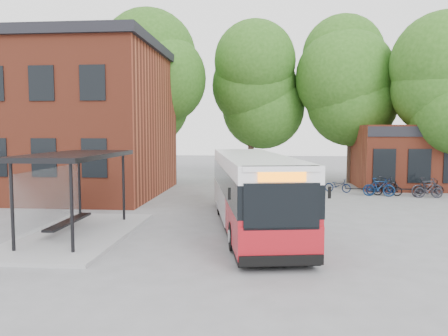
# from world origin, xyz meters

# --- Properties ---
(ground) EXTENTS (100.00, 100.00, 0.00)m
(ground) POSITION_xyz_m (0.00, 0.00, 0.00)
(ground) COLOR slate
(station_building) EXTENTS (18.40, 10.40, 8.50)m
(station_building) POSITION_xyz_m (-13.00, 9.00, 4.25)
(station_building) COLOR maroon
(station_building) RESTS_ON ground
(bus_shelter) EXTENTS (3.60, 7.00, 2.90)m
(bus_shelter) POSITION_xyz_m (-4.50, -1.00, 1.45)
(bus_shelter) COLOR black
(bus_shelter) RESTS_ON ground
(bike_rail) EXTENTS (5.20, 0.10, 0.38)m
(bike_rail) POSITION_xyz_m (9.28, 10.00, 0.19)
(bike_rail) COLOR black
(bike_rail) RESTS_ON ground
(tree_0) EXTENTS (7.92, 7.92, 11.00)m
(tree_0) POSITION_xyz_m (-6.00, 16.00, 5.50)
(tree_0) COLOR #245115
(tree_0) RESTS_ON ground
(tree_1) EXTENTS (7.92, 7.92, 10.40)m
(tree_1) POSITION_xyz_m (1.00, 17.00, 5.20)
(tree_1) COLOR #245115
(tree_1) RESTS_ON ground
(tree_2) EXTENTS (7.92, 7.92, 11.00)m
(tree_2) POSITION_xyz_m (8.00, 16.00, 5.50)
(tree_2) COLOR #245115
(tree_2) RESTS_ON ground
(city_bus) EXTENTS (4.03, 11.02, 2.74)m
(city_bus) POSITION_xyz_m (1.48, 0.87, 1.37)
(city_bus) COLOR #A2121B
(city_bus) RESTS_ON ground
(bicycle_0) EXTENTS (1.64, 1.12, 0.81)m
(bicycle_0) POSITION_xyz_m (6.33, 10.96, 0.41)
(bicycle_0) COLOR #08163A
(bicycle_0) RESTS_ON ground
(bicycle_1) EXTENTS (1.78, 0.80, 1.03)m
(bicycle_1) POSITION_xyz_m (8.32, 9.41, 0.52)
(bicycle_1) COLOR #0D2244
(bicycle_1) RESTS_ON ground
(bicycle_2) EXTENTS (1.84, 1.12, 0.91)m
(bicycle_2) POSITION_xyz_m (8.55, 10.18, 0.46)
(bicycle_2) COLOR #030E3A
(bicycle_2) RESTS_ON ground
(bicycle_3) EXTENTS (1.64, 0.48, 0.98)m
(bicycle_3) POSITION_xyz_m (9.02, 10.95, 0.49)
(bicycle_3) COLOR black
(bicycle_3) RESTS_ON ground
(bicycle_4) EXTENTS (1.64, 0.80, 0.82)m
(bicycle_4) POSITION_xyz_m (8.88, 9.76, 0.41)
(bicycle_4) COLOR black
(bicycle_4) RESTS_ON ground
(bicycle_5) EXTENTS (1.50, 0.51, 0.89)m
(bicycle_5) POSITION_xyz_m (10.86, 9.08, 0.45)
(bicycle_5) COLOR #25252D
(bicycle_5) RESTS_ON ground
(bicycle_6) EXTENTS (1.63, 0.83, 0.82)m
(bicycle_6) POSITION_xyz_m (11.43, 10.55, 0.41)
(bicycle_6) COLOR black
(bicycle_6) RESTS_ON ground
(bicycle_7) EXTENTS (1.89, 0.92, 1.09)m
(bicycle_7) POSITION_xyz_m (10.86, 9.33, 0.55)
(bicycle_7) COLOR #222128
(bicycle_7) RESTS_ON ground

